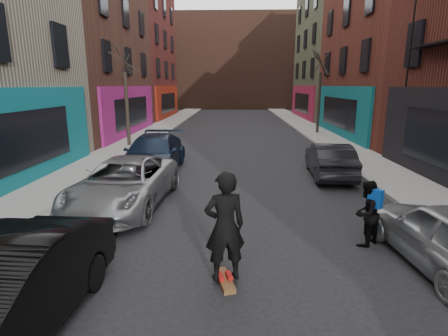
# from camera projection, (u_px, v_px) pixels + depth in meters

# --- Properties ---
(sidewalk_left) EXTENTS (2.50, 84.00, 0.13)m
(sidewalk_left) POSITION_uv_depth(u_px,v_px,m) (167.00, 124.00, 32.33)
(sidewalk_left) COLOR gray
(sidewalk_left) RESTS_ON ground
(sidewalk_right) EXTENTS (2.50, 84.00, 0.13)m
(sidewalk_right) POSITION_uv_depth(u_px,v_px,m) (303.00, 124.00, 31.96)
(sidewalk_right) COLOR gray
(sidewalk_right) RESTS_ON ground
(building_far) EXTENTS (40.00, 10.00, 14.00)m
(building_far) POSITION_uv_depth(u_px,v_px,m) (235.00, 63.00, 55.83)
(building_far) COLOR #47281E
(building_far) RESTS_ON ground
(tree_left_far) EXTENTS (2.00, 2.00, 6.50)m
(tree_left_far) POSITION_uv_depth(u_px,v_px,m) (126.00, 89.00, 19.89)
(tree_left_far) COLOR black
(tree_left_far) RESTS_ON sidewalk_left
(tree_right_far) EXTENTS (2.00, 2.00, 6.80)m
(tree_right_far) POSITION_uv_depth(u_px,v_px,m) (320.00, 86.00, 25.32)
(tree_right_far) COLOR black
(tree_right_far) RESTS_ON sidewalk_right
(parked_left_far) EXTENTS (2.63, 5.24, 1.42)m
(parked_left_far) POSITION_uv_depth(u_px,v_px,m) (124.00, 183.00, 10.45)
(parked_left_far) COLOR gray
(parked_left_far) RESTS_ON ground
(parked_left_end) EXTENTS (2.19, 5.31, 1.54)m
(parked_left_end) POSITION_uv_depth(u_px,v_px,m) (153.00, 154.00, 14.53)
(parked_left_end) COLOR black
(parked_left_end) RESTS_ON ground
(parked_right_end) EXTENTS (1.71, 4.19, 1.35)m
(parked_right_end) POSITION_uv_depth(u_px,v_px,m) (329.00, 160.00, 13.87)
(parked_right_end) COLOR black
(parked_right_end) RESTS_ON ground
(skateboard) EXTENTS (0.42, 0.83, 0.10)m
(skateboard) POSITION_uv_depth(u_px,v_px,m) (225.00, 280.00, 6.46)
(skateboard) COLOR brown
(skateboard) RESTS_ON ground
(skateboarder) EXTENTS (0.84, 0.66, 2.03)m
(skateboarder) POSITION_uv_depth(u_px,v_px,m) (225.00, 227.00, 6.21)
(skateboarder) COLOR black
(skateboarder) RESTS_ON skateboard
(pedestrian) EXTENTS (0.93, 0.91, 1.51)m
(pedestrian) POSITION_uv_depth(u_px,v_px,m) (366.00, 213.00, 7.85)
(pedestrian) COLOR black
(pedestrian) RESTS_ON ground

